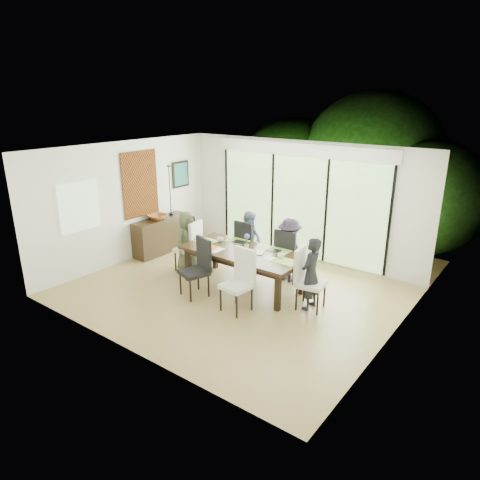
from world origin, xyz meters
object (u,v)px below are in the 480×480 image
Objects in this scene: table_top at (243,252)px; chair_left_end at (187,245)px; chair_far_left at (250,244)px; bowl at (157,217)px; person_left_end at (188,241)px; laptop at (207,243)px; chair_far_right at (290,254)px; chair_right_end at (311,279)px; person_right_end at (311,274)px; chair_near_left at (194,268)px; chair_near_right at (236,281)px; cup_a at (220,239)px; sideboard at (162,235)px; person_far_right at (289,250)px; cup_b at (246,251)px; cup_c at (281,256)px; vase at (247,247)px; person_far_left at (249,240)px.

table_top is 1.51m from chair_left_end.
chair_far_left reaches higher than bowl.
person_left_end is 3.91× the size of laptop.
laptop reaches higher than table_top.
table_top is at bearing 54.17° from chair_far_right.
chair_left_end is 2.50× the size of bowl.
chair_right_end is at bearing 158.13° from chair_far_left.
person_left_end is 1.00× the size of person_right_end.
chair_left_end is at bearing 19.59° from chair_far_right.
chair_near_left is 1.00m from chair_near_right.
cup_a is at bearing -76.62° from person_left_end.
chair_near_left is 2.63m from sideboard.
chair_near_right is at bearing 54.37° from chair_left_end.
person_far_right is 1.02m from cup_b.
cup_a is at bearing 88.50° from chair_left_end.
cup_c is at bearing 7.13° from table_top.
vase reaches higher than table_top.
person_far_right is 0.94m from vase.
person_far_left is 1.00× the size of person_far_right.
laptop is at bearing 76.42° from person_far_left.
person_far_right is at bearing 66.73° from cup_b.
cup_c is at bearing 78.78° from chair_near_right.
chair_left_end is at bearing 26.37° from person_far_right.
cup_b is at bearing -33.69° from table_top.
vase is at bearing -21.12° from laptop.
laptop is at bearing 132.30° from chair_near_left.
chair_right_end is 2.22m from cup_a.
person_far_left is at bearing 106.17° from chair_near_left.
person_far_left is at bearing 11.97° from bowl.
chair_near_left is 2.00m from person_far_right.
table_top is 0.12m from vase.
bowl is at bearing 173.10° from table_top.
person_left_end reaches higher than chair_near_right.
vase is 2.88m from sideboard.
vase reaches higher than laptop.
vase is (-1.45, 0.05, 0.27)m from chair_right_end.
cup_b is at bearing -56.31° from vase.
chair_near_right reaches higher than cup_a.
table_top is at bearing 119.58° from chair_far_left.
person_right_end is at bearing -0.00° from table_top.
vase is at bearing 55.07° from chair_far_right.
table_top is 19.35× the size of cup_c.
chair_near_left is 1.31m from person_left_end.
cup_c is (1.25, -0.75, 0.25)m from chair_far_left.
table_top is at bearing 77.88° from chair_left_end.
laptop is (-0.40, -0.95, 0.22)m from chair_far_left.
person_far_right reaches higher than cup_a.
person_far_right is 10.75× the size of vase.
chair_near_left is 0.74× the size of sideboard.
chair_near_right is at bearing 17.85° from chair_near_left.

